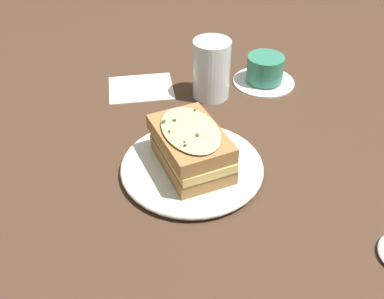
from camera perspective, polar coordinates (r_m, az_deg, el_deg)
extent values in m
plane|color=#473021|center=(0.74, -1.31, -1.53)|extent=(2.40, 2.40, 0.00)
cylinder|color=silver|center=(0.72, 0.00, -2.31)|extent=(0.22, 0.22, 0.01)
torus|color=silver|center=(0.72, 0.00, -2.15)|extent=(0.23, 0.23, 0.01)
cube|color=#A37542|center=(0.71, 0.00, -1.12)|extent=(0.16, 0.17, 0.03)
cube|color=#E0C16B|center=(0.69, 0.00, 0.15)|extent=(0.15, 0.17, 0.02)
cube|color=#A37542|center=(0.68, -0.22, 1.46)|extent=(0.16, 0.17, 0.03)
ellipsoid|color=beige|center=(0.67, -0.22, 2.56)|extent=(0.14, 0.15, 0.01)
cube|color=#2D6028|center=(0.64, -0.94, 1.03)|extent=(0.00, 0.00, 0.00)
cube|color=#2D6028|center=(0.68, -2.25, 3.77)|extent=(0.01, 0.01, 0.00)
cube|color=#2D6028|center=(0.68, -3.60, 3.63)|extent=(0.01, 0.01, 0.00)
cube|color=#2D6028|center=(0.66, -2.89, 2.37)|extent=(0.00, 0.00, 0.00)
cube|color=#2D6028|center=(0.65, 0.69, 1.86)|extent=(0.01, 0.01, 0.00)
cube|color=#2D6028|center=(0.71, 0.36, 5.09)|extent=(0.01, 0.01, 0.00)
cube|color=#2D6028|center=(0.64, -0.88, 0.58)|extent=(0.00, 0.00, 0.00)
cylinder|color=white|center=(0.96, 9.09, 8.59)|extent=(0.13, 0.13, 0.01)
cylinder|color=#338466|center=(0.95, 9.27, 10.13)|extent=(0.08, 0.08, 0.05)
cylinder|color=#381E0F|center=(0.94, 9.39, 11.20)|extent=(0.06, 0.06, 0.00)
torus|color=#338466|center=(0.99, 8.64, 11.47)|extent=(0.02, 0.04, 0.04)
cylinder|color=silver|center=(0.88, 2.48, 10.15)|extent=(0.07, 0.07, 0.12)
cube|color=white|center=(0.94, -6.50, 7.82)|extent=(0.16, 0.15, 0.00)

